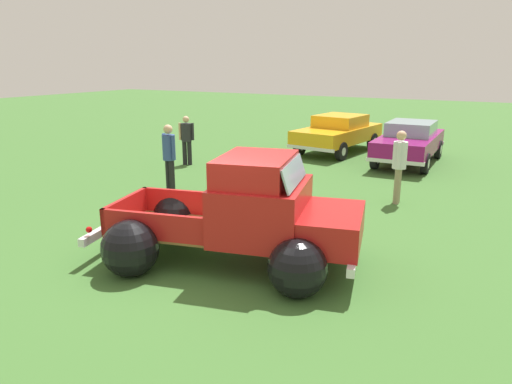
{
  "coord_description": "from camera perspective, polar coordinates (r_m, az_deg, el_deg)",
  "views": [
    {
      "loc": [
        4.25,
        -6.59,
        3.42
      ],
      "look_at": [
        0.0,
        1.1,
        1.0
      ],
      "focal_mm": 33.27,
      "sensor_mm": 36.0,
      "label": 1
    }
  ],
  "objects": [
    {
      "name": "ground_plane",
      "position": [
        8.55,
        -3.6,
        -8.19
      ],
      "size": [
        80.0,
        80.0,
        0.0
      ],
      "primitive_type": "plane",
      "color": "#3D6B2D"
    },
    {
      "name": "vintage_pickup_truck",
      "position": [
        8.16,
        -1.11,
        -3.62
      ],
      "size": [
        4.93,
        3.55,
        1.96
      ],
      "rotation": [
        0.0,
        0.0,
        0.23
      ],
      "color": "black",
      "rests_on": "ground"
    },
    {
      "name": "show_car_0",
      "position": [
        18.78,
        9.86,
        7.12
      ],
      "size": [
        2.48,
        4.5,
        1.43
      ],
      "rotation": [
        0.0,
        0.0,
        -1.71
      ],
      "color": "black",
      "rests_on": "ground"
    },
    {
      "name": "show_car_1",
      "position": [
        17.26,
        17.98,
        5.87
      ],
      "size": [
        1.84,
        4.42,
        1.43
      ],
      "rotation": [
        0.0,
        0.0,
        -1.56
      ],
      "color": "black",
      "rests_on": "ground"
    },
    {
      "name": "spectator_0",
      "position": [
        16.31,
        -8.35,
        6.53
      ],
      "size": [
        0.52,
        0.45,
        1.66
      ],
      "rotation": [
        0.0,
        0.0,
        5.11
      ],
      "color": "black",
      "rests_on": "ground"
    },
    {
      "name": "spectator_1",
      "position": [
        12.15,
        16.86,
        3.48
      ],
      "size": [
        0.37,
        0.54,
        1.81
      ],
      "rotation": [
        0.0,
        0.0,
        0.09
      ],
      "color": "gray",
      "rests_on": "ground"
    },
    {
      "name": "spectator_2",
      "position": [
        12.83,
        -10.4,
        4.54
      ],
      "size": [
        0.53,
        0.43,
        1.83
      ],
      "rotation": [
        0.0,
        0.0,
        1.25
      ],
      "color": "black",
      "rests_on": "ground"
    }
  ]
}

